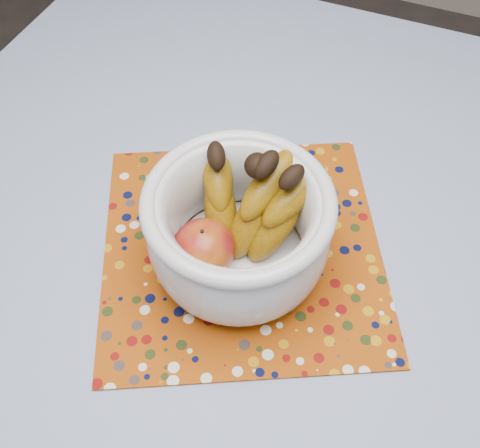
# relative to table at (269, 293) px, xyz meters

# --- Properties ---
(table) EXTENTS (1.20, 1.20, 0.75)m
(table) POSITION_rel_table_xyz_m (0.00, 0.00, 0.00)
(table) COLOR brown
(table) RESTS_ON ground
(tablecloth) EXTENTS (1.32, 1.32, 0.01)m
(tablecloth) POSITION_rel_table_xyz_m (0.00, 0.00, 0.08)
(tablecloth) COLOR slate
(tablecloth) RESTS_ON table
(placemat) EXTENTS (0.54, 0.54, 0.00)m
(placemat) POSITION_rel_table_xyz_m (-0.05, 0.01, 0.09)
(placemat) COLOR #903B07
(placemat) RESTS_ON tablecloth
(fruit_bowl) EXTENTS (0.26, 0.25, 0.18)m
(fruit_bowl) POSITION_rel_table_xyz_m (-0.04, -0.01, 0.18)
(fruit_bowl) COLOR silver
(fruit_bowl) RESTS_ON placemat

